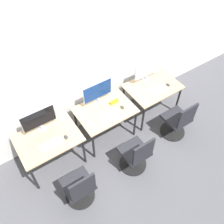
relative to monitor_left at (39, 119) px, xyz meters
name	(u,v)px	position (x,y,z in m)	size (l,w,h in m)	color
ground_plane	(116,147)	(1.09, -0.58, -0.97)	(20.00, 20.00, 0.00)	#4C4C51
wall_back	(88,64)	(1.09, 0.28, 0.43)	(12.00, 0.05, 2.80)	silver
desk_left	(49,141)	(0.00, -0.21, -0.34)	(1.00, 0.74, 0.71)	tan
monitor_left	(39,119)	(0.00, 0.00, 0.00)	(0.56, 0.14, 0.45)	#B2B2B7
keyboard_left	(51,144)	(0.00, -0.36, -0.24)	(0.38, 0.14, 0.02)	silver
mouse_left	(66,137)	(0.25, -0.37, -0.24)	(0.06, 0.09, 0.03)	#333333
office_chair_left	(80,189)	(0.07, -1.09, -0.60)	(0.48, 0.48, 0.90)	black
desk_center	(105,113)	(1.09, -0.21, -0.34)	(1.00, 0.74, 0.71)	tan
monitor_center	(98,92)	(1.09, 0.02, 0.00)	(0.56, 0.14, 0.45)	#B2B2B7
keyboard_center	(110,115)	(1.09, -0.37, -0.24)	(0.38, 0.14, 0.02)	silver
mouse_center	(122,107)	(1.37, -0.35, -0.24)	(0.06, 0.09, 0.03)	#333333
office_chair_center	(136,155)	(1.13, -1.10, -0.60)	(0.48, 0.48, 0.90)	black
desk_right	(152,89)	(2.18, -0.21, -0.34)	(1.00, 0.74, 0.71)	tan
monitor_right	(147,70)	(2.18, 0.00, 0.00)	(0.56, 0.14, 0.45)	#B2B2B7
keyboard_right	(158,90)	(2.18, -0.36, -0.24)	(0.38, 0.14, 0.02)	silver
mouse_right	(168,85)	(2.43, -0.36, -0.24)	(0.06, 0.09, 0.03)	#333333
office_chair_right	(178,122)	(2.21, -0.96, -0.60)	(0.48, 0.48, 0.90)	black
placard_center	(114,102)	(1.31, -0.18, -0.21)	(0.16, 0.03, 0.08)	yellow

